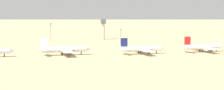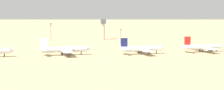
% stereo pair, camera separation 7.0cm
% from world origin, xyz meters
% --- Properties ---
extents(ground, '(4000.00, 4000.00, 0.00)m').
position_xyz_m(ground, '(0.00, 0.00, 0.00)').
color(ground, tan).
extents(parked_jet_white_2, '(39.37, 33.11, 13.01)m').
position_xyz_m(parked_jet_white_2, '(-27.49, 27.92, 4.26)').
color(parked_jet_white_2, silver).
rests_on(parked_jet_white_2, ground).
extents(parked_jet_navy_3, '(37.19, 31.37, 12.28)m').
position_xyz_m(parked_jet_navy_3, '(29.09, 23.01, 4.02)').
color(parked_jet_navy_3, white).
rests_on(parked_jet_navy_3, ground).
extents(parked_jet_red_4, '(37.44, 31.74, 12.37)m').
position_xyz_m(parked_jet_red_4, '(79.13, 26.54, 4.05)').
color(parked_jet_red_4, white).
rests_on(parked_jet_red_4, ground).
extents(control_tower, '(5.20, 5.20, 21.62)m').
position_xyz_m(control_tower, '(23.54, 150.56, 13.04)').
color(control_tower, '#C6B793').
rests_on(control_tower, ground).
extents(light_pole_west, '(1.80, 0.50, 16.72)m').
position_xyz_m(light_pole_west, '(-31.32, 141.25, 9.58)').
color(light_pole_west, '#59595E').
rests_on(light_pole_west, ground).
extents(light_pole_mid, '(1.80, 0.50, 18.32)m').
position_xyz_m(light_pole_mid, '(-31.20, 141.84, 10.40)').
color(light_pole_mid, '#59595E').
rests_on(light_pole_mid, ground).
extents(light_pole_east, '(1.80, 0.50, 13.91)m').
position_xyz_m(light_pole_east, '(31.29, 101.93, 8.14)').
color(light_pole_east, '#59595E').
rests_on(light_pole_east, ground).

